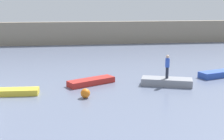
# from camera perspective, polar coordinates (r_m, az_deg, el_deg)

# --- Properties ---
(embankment_wall) EXTENTS (80.00, 1.20, 3.28)m
(embankment_wall) POSITION_cam_1_polar(r_m,az_deg,el_deg) (46.14, -16.03, 6.40)
(embankment_wall) COLOR gray
(embankment_wall) RESTS_ON ground_plane
(rowboat_yellow) EXTENTS (3.06, 1.16, 0.40)m
(rowboat_yellow) POSITION_cam_1_polar(r_m,az_deg,el_deg) (21.76, -17.27, -3.84)
(rowboat_yellow) COLOR gold
(rowboat_yellow) RESTS_ON ground_plane
(rowboat_red) EXTENTS (3.74, 2.63, 0.43)m
(rowboat_red) POSITION_cam_1_polar(r_m,az_deg,el_deg) (23.41, -3.81, -2.13)
(rowboat_red) COLOR red
(rowboat_red) RESTS_ON ground_plane
(rowboat_grey) EXTENTS (3.92, 2.45, 0.54)m
(rowboat_grey) POSITION_cam_1_polar(r_m,az_deg,el_deg) (23.44, 10.01, -2.13)
(rowboat_grey) COLOR gray
(rowboat_grey) RESTS_ON ground_plane
(rowboat_blue) EXTENTS (3.49, 2.03, 0.50)m
(rowboat_blue) POSITION_cam_1_polar(r_m,az_deg,el_deg) (27.10, 18.84, -0.69)
(rowboat_blue) COLOR #2B4CAD
(rowboat_blue) RESTS_ON ground_plane
(person_blue_shirt) EXTENTS (0.32, 0.32, 1.75)m
(person_blue_shirt) POSITION_cam_1_polar(r_m,az_deg,el_deg) (23.16, 10.13, 0.86)
(person_blue_shirt) COLOR #232838
(person_blue_shirt) RESTS_ON rowboat_grey
(mooring_buoy) EXTENTS (0.62, 0.62, 0.62)m
(mooring_buoy) POSITION_cam_1_polar(r_m,az_deg,el_deg) (20.14, -4.91, -4.27)
(mooring_buoy) COLOR orange
(mooring_buoy) RESTS_ON ground_plane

